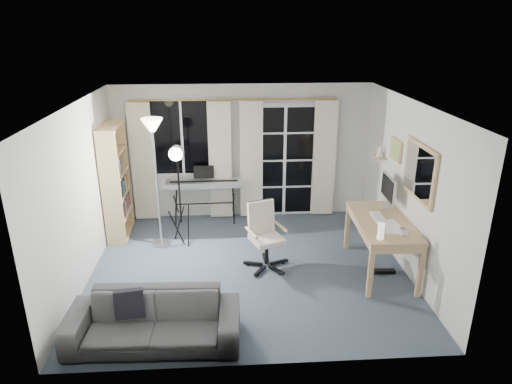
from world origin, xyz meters
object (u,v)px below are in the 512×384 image
(bookshelf, at_px, (114,185))
(mug, at_px, (404,231))
(sofa, at_px, (153,313))
(studio_light, at_px, (177,165))
(desk, at_px, (383,227))
(monitor, at_px, (388,189))
(torchiere_lamp, at_px, (154,145))
(keyboard_piano, at_px, (204,184))
(office_chair, at_px, (264,229))

(bookshelf, height_order, mug, bookshelf)
(sofa, bearing_deg, mug, 17.93)
(sofa, bearing_deg, studio_light, 89.58)
(desk, bearing_deg, monitor, 68.64)
(torchiere_lamp, height_order, keyboard_piano, torchiere_lamp)
(bookshelf, distance_m, torchiere_lamp, 1.14)
(studio_light, bearing_deg, mug, -22.05)
(bookshelf, bearing_deg, mug, -27.18)
(office_chair, bearing_deg, sofa, -149.78)
(monitor, bearing_deg, torchiere_lamp, 172.71)
(office_chair, bearing_deg, monitor, -15.12)
(studio_light, xyz_separation_m, mug, (3.02, -1.48, -0.50))
(mug, distance_m, sofa, 3.27)
(torchiere_lamp, height_order, desk, torchiere_lamp)
(sofa, bearing_deg, torchiere_lamp, 97.54)
(keyboard_piano, xyz_separation_m, office_chair, (0.92, -1.58, -0.15))
(office_chair, distance_m, monitor, 1.93)
(bookshelf, height_order, monitor, bookshelf)
(keyboard_piano, bearing_deg, bookshelf, -164.30)
(desk, bearing_deg, keyboard_piano, 146.36)
(bookshelf, relative_size, monitor, 3.31)
(office_chair, bearing_deg, studio_light, 130.37)
(studio_light, height_order, mug, studio_light)
(torchiere_lamp, bearing_deg, studio_light, -8.03)
(bookshelf, distance_m, monitor, 4.32)
(keyboard_piano, bearing_deg, studio_light, -112.46)
(desk, relative_size, monitor, 2.64)
(desk, height_order, monitor, monitor)
(monitor, bearing_deg, sofa, -148.00)
(monitor, bearing_deg, office_chair, -172.42)
(torchiere_lamp, xyz_separation_m, mug, (3.35, -1.53, -0.80))
(bookshelf, distance_m, sofa, 3.03)
(studio_light, relative_size, sofa, 0.88)
(torchiere_lamp, bearing_deg, bookshelf, 151.97)
(monitor, bearing_deg, bookshelf, 169.10)
(keyboard_piano, relative_size, studio_light, 0.78)
(bookshelf, distance_m, keyboard_piano, 1.50)
(studio_light, bearing_deg, monitor, -5.57)
(desk, height_order, sofa, desk)
(studio_light, height_order, monitor, studio_light)
(studio_light, bearing_deg, bookshelf, 161.68)
(studio_light, xyz_separation_m, office_chair, (1.26, -0.70, -0.78))
(studio_light, distance_m, desk, 3.15)
(bookshelf, height_order, studio_light, bookshelf)
(bookshelf, xyz_separation_m, desk, (4.00, -1.43, -0.20))
(keyboard_piano, height_order, sofa, keyboard_piano)
(studio_light, bearing_deg, keyboard_piano, 72.60)
(keyboard_piano, height_order, office_chair, keyboard_piano)
(studio_light, distance_m, office_chair, 1.64)
(mug, bearing_deg, office_chair, 156.13)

